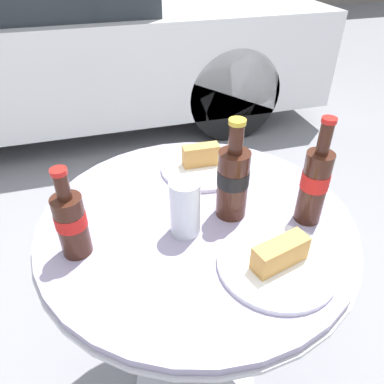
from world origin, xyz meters
name	(u,v)px	position (x,y,z in m)	size (l,w,h in m)	color
ground_plane	(195,382)	(0.00, 0.00, 0.00)	(30.00, 30.00, 0.00)	gray
bistro_table	(196,273)	(0.00, 0.00, 0.58)	(0.76, 0.76, 0.77)	#B7B7BC
cola_bottle_left	(233,180)	(0.08, -0.01, 0.87)	(0.07, 0.07, 0.25)	#3D1E14
cola_bottle_right	(71,222)	(-0.27, -0.03, 0.86)	(0.06, 0.06, 0.21)	#3D1E14
cola_bottle_center	(314,183)	(0.25, -0.07, 0.88)	(0.06, 0.06, 0.26)	#3D1E14
drinking_glass	(185,210)	(-0.04, -0.04, 0.84)	(0.07, 0.07, 0.14)	black
lunch_plate_near	(201,165)	(0.07, 0.20, 0.79)	(0.23, 0.23, 0.07)	white
lunch_plate_far	(277,261)	(0.11, -0.19, 0.79)	(0.24, 0.24, 0.07)	white
parked_car	(39,38)	(-0.49, 2.52, 0.62)	(4.01, 1.69, 1.30)	silver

